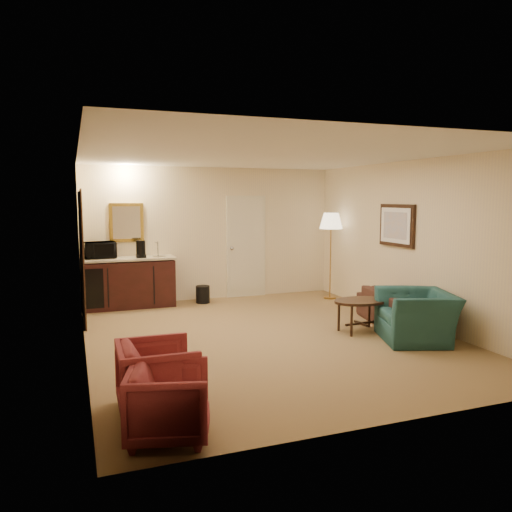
{
  "coord_description": "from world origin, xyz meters",
  "views": [
    {
      "loc": [
        -2.6,
        -6.56,
        2.0
      ],
      "look_at": [
        0.01,
        0.5,
        1.12
      ],
      "focal_mm": 35.0,
      "sensor_mm": 36.0,
      "label": 1
    }
  ],
  "objects_px": {
    "microwave": "(100,248)",
    "waste_bin": "(203,294)",
    "floor_lamp": "(330,256)",
    "coffee_maker": "(141,249)",
    "teal_armchair": "(417,308)",
    "sofa": "(401,304)",
    "rose_chair_near": "(158,373)",
    "rose_chair_far": "(169,399)",
    "coffee_table": "(361,316)",
    "wetbar_cabinet": "(130,282)"
  },
  "relations": [
    {
      "from": "sofa",
      "to": "rose_chair_near",
      "type": "xyz_separation_m",
      "value": [
        -4.05,
        -1.8,
        -0.0
      ]
    },
    {
      "from": "sofa",
      "to": "microwave",
      "type": "relative_size",
      "value": 3.51
    },
    {
      "from": "wetbar_cabinet",
      "to": "teal_armchair",
      "type": "relative_size",
      "value": 1.53
    },
    {
      "from": "rose_chair_far",
      "to": "coffee_maker",
      "type": "relative_size",
      "value": 2.15
    },
    {
      "from": "teal_armchair",
      "to": "rose_chair_near",
      "type": "distance_m",
      "value": 3.96
    },
    {
      "from": "rose_chair_near",
      "to": "waste_bin",
      "type": "relative_size",
      "value": 2.21
    },
    {
      "from": "sofa",
      "to": "floor_lamp",
      "type": "bearing_deg",
      "value": 9.67
    },
    {
      "from": "teal_armchair",
      "to": "coffee_table",
      "type": "height_order",
      "value": "teal_armchair"
    },
    {
      "from": "teal_armchair",
      "to": "microwave",
      "type": "relative_size",
      "value": 2.0
    },
    {
      "from": "sofa",
      "to": "teal_armchair",
      "type": "distance_m",
      "value": 0.75
    },
    {
      "from": "waste_bin",
      "to": "coffee_maker",
      "type": "distance_m",
      "value": 1.46
    },
    {
      "from": "teal_armchair",
      "to": "microwave",
      "type": "xyz_separation_m",
      "value": [
        -4.05,
        3.7,
        0.63
      ]
    },
    {
      "from": "sofa",
      "to": "waste_bin",
      "type": "bearing_deg",
      "value": 51.82
    },
    {
      "from": "floor_lamp",
      "to": "coffee_maker",
      "type": "distance_m",
      "value": 3.68
    },
    {
      "from": "teal_armchair",
      "to": "microwave",
      "type": "height_order",
      "value": "microwave"
    },
    {
      "from": "teal_armchair",
      "to": "rose_chair_near",
      "type": "bearing_deg",
      "value": -55.02
    },
    {
      "from": "coffee_table",
      "to": "coffee_maker",
      "type": "bearing_deg",
      "value": 134.96
    },
    {
      "from": "floor_lamp",
      "to": "microwave",
      "type": "relative_size",
      "value": 3.21
    },
    {
      "from": "rose_chair_near",
      "to": "coffee_table",
      "type": "height_order",
      "value": "rose_chair_near"
    },
    {
      "from": "waste_bin",
      "to": "sofa",
      "type": "bearing_deg",
      "value": -49.07
    },
    {
      "from": "floor_lamp",
      "to": "rose_chair_near",
      "type": "bearing_deg",
      "value": -134.57
    },
    {
      "from": "sofa",
      "to": "coffee_table",
      "type": "height_order",
      "value": "sofa"
    },
    {
      "from": "microwave",
      "to": "waste_bin",
      "type": "bearing_deg",
      "value": -11.91
    },
    {
      "from": "rose_chair_near",
      "to": "waste_bin",
      "type": "xyz_separation_m",
      "value": [
        1.6,
        4.62,
        -0.2
      ]
    },
    {
      "from": "wetbar_cabinet",
      "to": "floor_lamp",
      "type": "xyz_separation_m",
      "value": [
        3.85,
        -0.56,
        0.4
      ]
    },
    {
      "from": "sofa",
      "to": "rose_chair_far",
      "type": "height_order",
      "value": "sofa"
    },
    {
      "from": "rose_chair_near",
      "to": "waste_bin",
      "type": "height_order",
      "value": "rose_chair_near"
    },
    {
      "from": "waste_bin",
      "to": "rose_chair_near",
      "type": "bearing_deg",
      "value": -109.09
    },
    {
      "from": "rose_chair_far",
      "to": "microwave",
      "type": "height_order",
      "value": "microwave"
    },
    {
      "from": "microwave",
      "to": "coffee_maker",
      "type": "xyz_separation_m",
      "value": [
        0.71,
        -0.17,
        -0.02
      ]
    },
    {
      "from": "coffee_table",
      "to": "floor_lamp",
      "type": "height_order",
      "value": "floor_lamp"
    },
    {
      "from": "teal_armchair",
      "to": "rose_chair_near",
      "type": "height_order",
      "value": "teal_armchair"
    },
    {
      "from": "teal_armchair",
      "to": "rose_chair_near",
      "type": "xyz_separation_m",
      "value": [
        -3.8,
        -1.1,
        -0.1
      ]
    },
    {
      "from": "rose_chair_far",
      "to": "waste_bin",
      "type": "height_order",
      "value": "rose_chair_far"
    },
    {
      "from": "coffee_table",
      "to": "floor_lamp",
      "type": "bearing_deg",
      "value": 71.85
    },
    {
      "from": "teal_armchair",
      "to": "waste_bin",
      "type": "xyz_separation_m",
      "value": [
        -2.2,
        3.52,
        -0.3
      ]
    },
    {
      "from": "coffee_table",
      "to": "waste_bin",
      "type": "xyz_separation_m",
      "value": [
        -1.72,
        2.85,
        -0.08
      ]
    },
    {
      "from": "waste_bin",
      "to": "floor_lamp",
      "type": "bearing_deg",
      "value": -10.42
    },
    {
      "from": "wetbar_cabinet",
      "to": "rose_chair_far",
      "type": "relative_size",
      "value": 2.42
    },
    {
      "from": "rose_chair_far",
      "to": "floor_lamp",
      "type": "bearing_deg",
      "value": -25.84
    },
    {
      "from": "sofa",
      "to": "waste_bin",
      "type": "distance_m",
      "value": 3.75
    },
    {
      "from": "rose_chair_near",
      "to": "waste_bin",
      "type": "bearing_deg",
      "value": -18.14
    },
    {
      "from": "teal_armchair",
      "to": "microwave",
      "type": "distance_m",
      "value": 5.52
    },
    {
      "from": "rose_chair_near",
      "to": "rose_chair_far",
      "type": "bearing_deg",
      "value": -179.04
    },
    {
      "from": "sofa",
      "to": "coffee_maker",
      "type": "xyz_separation_m",
      "value": [
        -3.59,
        2.83,
        0.71
      ]
    },
    {
      "from": "rose_chair_near",
      "to": "coffee_table",
      "type": "distance_m",
      "value": 3.76
    },
    {
      "from": "wetbar_cabinet",
      "to": "rose_chair_near",
      "type": "bearing_deg",
      "value": -93.03
    },
    {
      "from": "rose_chair_near",
      "to": "rose_chair_far",
      "type": "height_order",
      "value": "rose_chair_near"
    },
    {
      "from": "teal_armchair",
      "to": "rose_chair_near",
      "type": "relative_size",
      "value": 1.47
    },
    {
      "from": "sofa",
      "to": "coffee_maker",
      "type": "bearing_deg",
      "value": 62.62
    }
  ]
}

